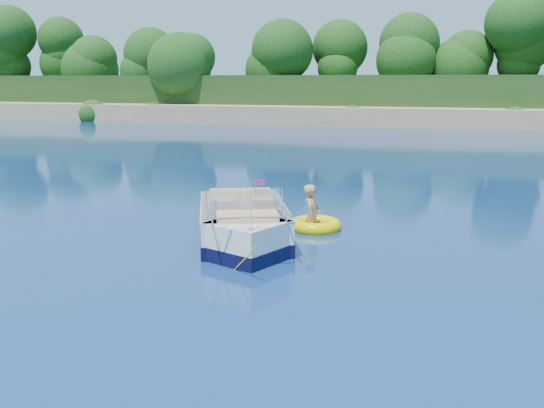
# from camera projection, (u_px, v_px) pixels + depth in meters

# --- Properties ---
(ground) EXTENTS (160.00, 160.00, 0.00)m
(ground) POSITION_uv_depth(u_px,v_px,m) (316.00, 251.00, 13.21)
(ground) COLOR #0B224E
(ground) RESTS_ON ground
(shoreline) EXTENTS (170.00, 59.00, 6.00)m
(shoreline) POSITION_uv_depth(u_px,v_px,m) (435.00, 102.00, 72.75)
(shoreline) COLOR #958156
(shoreline) RESTS_ON ground
(treeline) EXTENTS (150.00, 7.12, 8.19)m
(treeline) POSITION_uv_depth(u_px,v_px,m) (427.00, 56.00, 50.49)
(treeline) COLOR black
(treeline) RESTS_ON ground
(motorboat) EXTENTS (3.29, 5.15, 1.83)m
(motorboat) POSITION_uv_depth(u_px,v_px,m) (244.00, 227.00, 13.85)
(motorboat) COLOR silver
(motorboat) RESTS_ON ground
(tow_tube) EXTENTS (1.46, 1.46, 0.34)m
(tow_tube) POSITION_uv_depth(u_px,v_px,m) (315.00, 225.00, 15.13)
(tow_tube) COLOR #FFDB00
(tow_tube) RESTS_ON ground
(boy) EXTENTS (0.39, 0.87, 1.70)m
(boy) POSITION_uv_depth(u_px,v_px,m) (312.00, 230.00, 15.07)
(boy) COLOR tan
(boy) RESTS_ON ground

